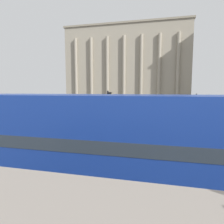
{
  "coord_description": "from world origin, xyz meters",
  "views": [
    {
      "loc": [
        -0.76,
        -2.46,
        4.24
      ],
      "look_at": [
        -5.07,
        15.02,
        2.24
      ],
      "focal_mm": 32.0,
      "sensor_mm": 36.0,
      "label": 1
    }
  ],
  "objects_px": {
    "traffic_light_mid": "(197,108)",
    "pedestrian_red": "(140,112)",
    "car_navy": "(166,124)",
    "plaza_building_left": "(127,66)",
    "traffic_light_near": "(109,110)",
    "double_decker_bus": "(103,142)"
  },
  "relations": [
    {
      "from": "double_decker_bus",
      "to": "pedestrian_red",
      "type": "height_order",
      "value": "double_decker_bus"
    },
    {
      "from": "car_navy",
      "to": "pedestrian_red",
      "type": "xyz_separation_m",
      "value": [
        -3.46,
        6.8,
        0.34
      ]
    },
    {
      "from": "traffic_light_mid",
      "to": "pedestrian_red",
      "type": "distance_m",
      "value": 10.29
    },
    {
      "from": "car_navy",
      "to": "pedestrian_red",
      "type": "relative_size",
      "value": 2.34
    },
    {
      "from": "double_decker_bus",
      "to": "traffic_light_mid",
      "type": "distance_m",
      "value": 14.12
    },
    {
      "from": "traffic_light_near",
      "to": "pedestrian_red",
      "type": "relative_size",
      "value": 2.32
    },
    {
      "from": "plaza_building_left",
      "to": "pedestrian_red",
      "type": "distance_m",
      "value": 34.14
    },
    {
      "from": "traffic_light_near",
      "to": "car_navy",
      "type": "relative_size",
      "value": 0.99
    },
    {
      "from": "car_navy",
      "to": "traffic_light_mid",
      "type": "bearing_deg",
      "value": 127.36
    },
    {
      "from": "double_decker_bus",
      "to": "plaza_building_left",
      "type": "distance_m",
      "value": 54.26
    },
    {
      "from": "traffic_light_near",
      "to": "car_navy",
      "type": "distance_m",
      "value": 8.66
    },
    {
      "from": "double_decker_bus",
      "to": "traffic_light_near",
      "type": "bearing_deg",
      "value": 95.35
    },
    {
      "from": "double_decker_bus",
      "to": "traffic_light_near",
      "type": "relative_size",
      "value": 2.64
    },
    {
      "from": "plaza_building_left",
      "to": "traffic_light_mid",
      "type": "xyz_separation_m",
      "value": [
        13.36,
        -39.89,
        -8.71
      ]
    },
    {
      "from": "traffic_light_mid",
      "to": "pedestrian_red",
      "type": "height_order",
      "value": "traffic_light_mid"
    },
    {
      "from": "double_decker_bus",
      "to": "car_navy",
      "type": "distance_m",
      "value": 14.69
    },
    {
      "from": "traffic_light_near",
      "to": "pedestrian_red",
      "type": "height_order",
      "value": "traffic_light_near"
    },
    {
      "from": "traffic_light_near",
      "to": "pedestrian_red",
      "type": "distance_m",
      "value": 14.11
    },
    {
      "from": "car_navy",
      "to": "pedestrian_red",
      "type": "height_order",
      "value": "pedestrian_red"
    },
    {
      "from": "traffic_light_near",
      "to": "plaza_building_left",
      "type": "bearing_deg",
      "value": 97.81
    },
    {
      "from": "traffic_light_near",
      "to": "traffic_light_mid",
      "type": "xyz_separation_m",
      "value": [
        7.08,
        5.86,
        -0.18
      ]
    },
    {
      "from": "plaza_building_left",
      "to": "car_navy",
      "type": "relative_size",
      "value": 8.49
    }
  ]
}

